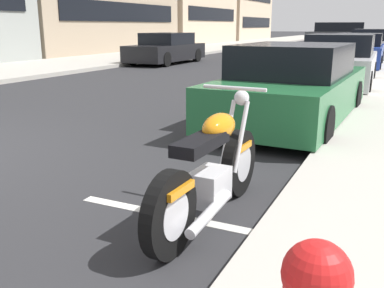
% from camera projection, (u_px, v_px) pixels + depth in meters
% --- Properties ---
extents(sidewalk_far_curb, '(120.00, 5.00, 0.14)m').
position_uv_depth(sidewalk_far_curb, '(72.00, 63.00, 19.09)').
color(sidewalk_far_curb, '#ADA89E').
rests_on(sidewalk_far_curb, ground).
extents(parking_stall_stripe, '(0.12, 2.20, 0.01)m').
position_uv_depth(parking_stall_stripe, '(185.00, 218.00, 3.90)').
color(parking_stall_stripe, silver).
rests_on(parking_stall_stripe, ground).
extents(parked_motorcycle, '(2.07, 0.62, 1.13)m').
position_uv_depth(parked_motorcycle, '(211.00, 173.00, 3.77)').
color(parked_motorcycle, black).
rests_on(parked_motorcycle, ground).
extents(parked_car_far_down_curb, '(4.66, 2.02, 1.38)m').
position_uv_depth(parked_car_far_down_curb, '(293.00, 87.00, 7.60)').
color(parked_car_far_down_curb, '#236638').
rests_on(parked_car_far_down_curb, ground).
extents(parked_car_near_corner, '(4.62, 1.94, 1.45)m').
position_uv_depth(parked_car_near_corner, '(340.00, 63.00, 12.11)').
color(parked_car_near_corner, silver).
rests_on(parked_car_near_corner, ground).
extents(parked_car_behind_motorcycle, '(4.62, 1.93, 1.38)m').
position_uv_depth(parked_car_behind_motorcycle, '(358.00, 52.00, 17.41)').
color(parked_car_behind_motorcycle, navy).
rests_on(parked_car_behind_motorcycle, ground).
extents(parked_car_across_street, '(4.51, 1.91, 1.51)m').
position_uv_depth(parked_car_across_street, '(371.00, 45.00, 21.70)').
color(parked_car_across_street, silver).
rests_on(parked_car_across_street, ground).
extents(crossing_truck, '(2.35, 5.49, 1.93)m').
position_uv_depth(crossing_truck, '(339.00, 34.00, 36.70)').
color(crossing_truck, '#4C5156').
rests_on(crossing_truck, ground).
extents(car_opposite_curb, '(4.64, 1.90, 1.36)m').
position_uv_depth(car_opposite_curb, '(166.00, 49.00, 19.75)').
color(car_opposite_curb, black).
rests_on(car_opposite_curb, ground).
extents(townhouse_near_left, '(11.99, 9.94, 9.16)m').
position_uv_depth(townhouse_near_left, '(217.00, 0.00, 50.91)').
color(townhouse_near_left, beige).
rests_on(townhouse_near_left, ground).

